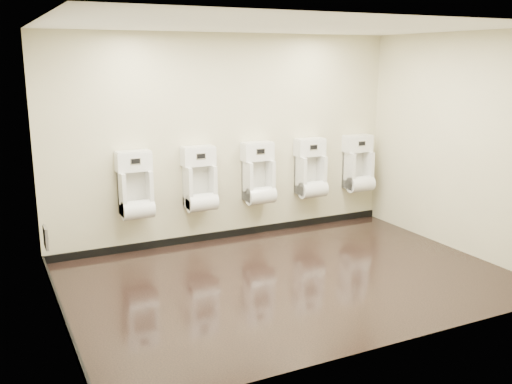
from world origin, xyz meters
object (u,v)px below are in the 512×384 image
Objects in this scene: urinal_1 at (200,184)px; urinal_2 at (259,178)px; access_panel at (46,237)px; urinal_4 at (358,168)px; urinal_3 at (311,172)px; urinal_0 at (136,190)px.

urinal_1 is 0.87m from urinal_2.
urinal_1 is (2.01, 0.40, 0.35)m from access_panel.
urinal_3 is at bearing 180.00° from urinal_4.
urinal_0 is 1.00× the size of urinal_4.
urinal_0 is (1.15, 0.40, 0.35)m from access_panel.
urinal_2 is (1.73, 0.00, 0.00)m from urinal_0.
urinal_2 is at bearing 0.00° from urinal_1.
urinal_1 is at bearing 11.26° from access_panel.
access_panel is 0.30× the size of urinal_2.
urinal_2 and urinal_4 have the same top height.
access_panel is 3.77m from urinal_3.
urinal_0 is 1.00× the size of urinal_1.
urinal_1 and urinal_3 have the same top height.
urinal_3 is (2.58, 0.00, 0.00)m from urinal_0.
urinal_0 is at bearing 180.00° from urinal_3.
urinal_1 is 1.00× the size of urinal_4.
urinal_2 is at bearing 180.00° from urinal_4.
urinal_4 is at bearing 0.00° from urinal_3.
urinal_3 is (3.73, 0.40, 0.35)m from access_panel.
urinal_1 is at bearing 180.00° from urinal_4.
urinal_2 is at bearing 0.00° from urinal_0.
access_panel is 2.08m from urinal_1.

